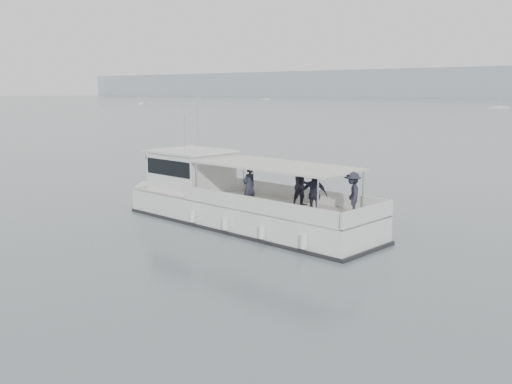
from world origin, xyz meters
The scene contains 2 objects.
ground centered at (0.00, 0.00, 0.00)m, with size 1400.00×1400.00×0.00m, color #556164.
tour_boat centered at (-1.18, 1.38, 0.99)m, with size 14.49×4.79×6.03m.
Camera 1 is at (15.63, -18.00, 5.93)m, focal length 40.00 mm.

